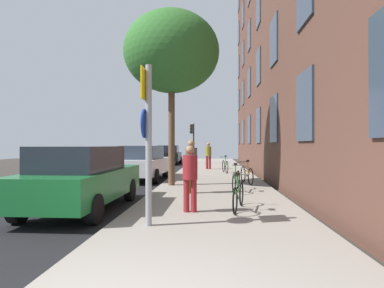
{
  "coord_description": "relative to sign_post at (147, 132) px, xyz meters",
  "views": [
    {
      "loc": [
        1.04,
        -2.28,
        1.66
      ],
      "look_at": [
        0.0,
        13.82,
        1.72
      ],
      "focal_mm": 29.93,
      "sensor_mm": 36.0,
      "label": 1
    }
  ],
  "objects": [
    {
      "name": "ground_plane",
      "position": [
        -2.19,
        11.21,
        -1.92
      ],
      "size": [
        41.8,
        41.8,
        0.0
      ],
      "primitive_type": "plane",
      "color": "#332D28"
    },
    {
      "name": "road_asphalt",
      "position": [
        -4.29,
        11.21,
        -1.91
      ],
      "size": [
        7.0,
        38.0,
        0.01
      ],
      "primitive_type": "cube",
      "color": "black",
      "rests_on": "ground"
    },
    {
      "name": "sidewalk",
      "position": [
        1.31,
        11.21,
        -1.86
      ],
      "size": [
        4.2,
        38.0,
        0.12
      ],
      "primitive_type": "cube",
      "color": "gray",
      "rests_on": "ground"
    },
    {
      "name": "sign_post",
      "position": [
        0.0,
        0.0,
        0.0
      ],
      "size": [
        0.16,
        0.6,
        3.08
      ],
      "color": "gray",
      "rests_on": "sidewalk"
    },
    {
      "name": "traffic_light",
      "position": [
        -0.48,
        21.58,
        0.53
      ],
      "size": [
        0.43,
        0.24,
        3.39
      ],
      "color": "black",
      "rests_on": "sidewalk"
    },
    {
      "name": "tree_near",
      "position": [
        -0.33,
        6.18,
        3.31
      ],
      "size": [
        3.67,
        3.67,
        6.69
      ],
      "color": "brown",
      "rests_on": "sidewalk"
    },
    {
      "name": "bicycle_0",
      "position": [
        1.86,
        1.61,
        -1.44
      ],
      "size": [
        0.53,
        1.68,
        0.9
      ],
      "color": "black",
      "rests_on": "sidewalk"
    },
    {
      "name": "bicycle_1",
      "position": [
        2.03,
        4.64,
        -1.43
      ],
      "size": [
        0.5,
        1.66,
        0.95
      ],
      "color": "black",
      "rests_on": "sidewalk"
    },
    {
      "name": "bicycle_2",
      "position": [
        2.61,
        6.8,
        -1.43
      ],
      "size": [
        0.47,
        1.71,
        0.95
      ],
      "color": "black",
      "rests_on": "sidewalk"
    },
    {
      "name": "bicycle_3",
      "position": [
        1.95,
        11.83,
        -1.42
      ],
      "size": [
        0.42,
        1.65,
        0.97
      ],
      "color": "black",
      "rests_on": "sidewalk"
    },
    {
      "name": "pedestrian_0",
      "position": [
        0.73,
        1.29,
        -0.92
      ],
      "size": [
        0.45,
        0.45,
        1.53
      ],
      "color": "maroon",
      "rests_on": "sidewalk"
    },
    {
      "name": "pedestrian_1",
      "position": [
        0.57,
        4.17,
        -0.82
      ],
      "size": [
        0.39,
        0.39,
        1.71
      ],
      "color": "olive",
      "rests_on": "sidewalk"
    },
    {
      "name": "pedestrian_2",
      "position": [
        0.98,
        14.54,
        -0.82
      ],
      "size": [
        0.53,
        0.53,
        1.7
      ],
      "color": "maroon",
      "rests_on": "sidewalk"
    },
    {
      "name": "car_0",
      "position": [
        -2.03,
        1.8,
        -1.07
      ],
      "size": [
        1.86,
        4.5,
        1.62
      ],
      "color": "#19662D",
      "rests_on": "road_asphalt"
    },
    {
      "name": "car_1",
      "position": [
        -1.99,
        8.71,
        -1.07
      ],
      "size": [
        2.01,
        4.37,
        1.62
      ],
      "color": "silver",
      "rests_on": "road_asphalt"
    },
    {
      "name": "car_2",
      "position": [
        -2.49,
        21.16,
        -1.07
      ],
      "size": [
        2.0,
        3.99,
        1.62
      ],
      "color": "black",
      "rests_on": "road_asphalt"
    }
  ]
}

